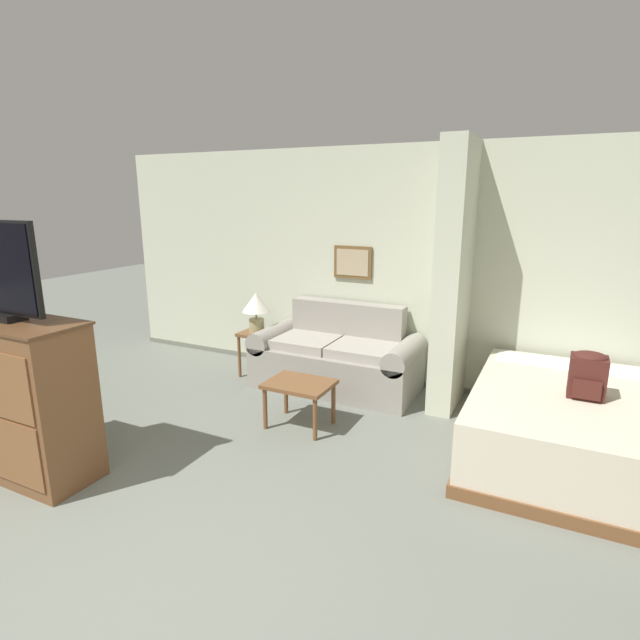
{
  "coord_description": "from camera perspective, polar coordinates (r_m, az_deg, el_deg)",
  "views": [
    {
      "loc": [
        1.83,
        -1.38,
        2.08
      ],
      "look_at": [
        0.02,
        2.29,
        1.05
      ],
      "focal_mm": 28.0,
      "sensor_mm": 36.0,
      "label": 1
    }
  ],
  "objects": [
    {
      "name": "ground_plane",
      "position": [
        3.09,
        -22.47,
        -29.34
      ],
      "size": [
        20.0,
        20.0,
        0.0
      ],
      "primitive_type": "plane",
      "color": "slate"
    },
    {
      "name": "wall_back",
      "position": [
        5.63,
        7.04,
        5.97
      ],
      "size": [
        7.01,
        0.16,
        2.6
      ],
      "color": "beige",
      "rests_on": "ground_plane"
    },
    {
      "name": "wall_partition_pillar",
      "position": [
        5.0,
        15.0,
        4.64
      ],
      "size": [
        0.24,
        0.72,
        2.6
      ],
      "color": "beige",
      "rests_on": "ground_plane"
    },
    {
      "name": "couch",
      "position": [
        5.52,
        1.97,
        -4.35
      ],
      "size": [
        1.81,
        0.84,
        0.91
      ],
      "color": "gray",
      "rests_on": "ground_plane"
    },
    {
      "name": "coffee_table",
      "position": [
        4.59,
        -2.36,
        -7.84
      ],
      "size": [
        0.59,
        0.46,
        0.43
      ],
      "color": "brown",
      "rests_on": "ground_plane"
    },
    {
      "name": "side_table",
      "position": [
        5.9,
        -7.2,
        -2.38
      ],
      "size": [
        0.37,
        0.37,
        0.53
      ],
      "color": "brown",
      "rests_on": "ground_plane"
    },
    {
      "name": "table_lamp",
      "position": [
        5.79,
        -7.32,
        1.55
      ],
      "size": [
        0.32,
        0.32,
        0.46
      ],
      "color": "tan",
      "rests_on": "side_table"
    },
    {
      "name": "tv_dresser",
      "position": [
        4.39,
        -31.1,
        -7.68
      ],
      "size": [
        1.18,
        0.51,
        1.21
      ],
      "color": "brown",
      "rests_on": "ground_plane"
    },
    {
      "name": "tv",
      "position": [
        4.16,
        -32.75,
        4.71
      ],
      "size": [
        0.8,
        0.16,
        0.71
      ],
      "color": "black",
      "rests_on": "tv_dresser"
    },
    {
      "name": "bed",
      "position": [
        4.55,
        26.08,
        -10.59
      ],
      "size": [
        1.42,
        1.96,
        0.57
      ],
      "color": "brown",
      "rests_on": "ground_plane"
    },
    {
      "name": "backpack",
      "position": [
        4.34,
        28.27,
        -5.44
      ],
      "size": [
        0.26,
        0.24,
        0.36
      ],
      "color": "#471E19",
      "rests_on": "bed"
    }
  ]
}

